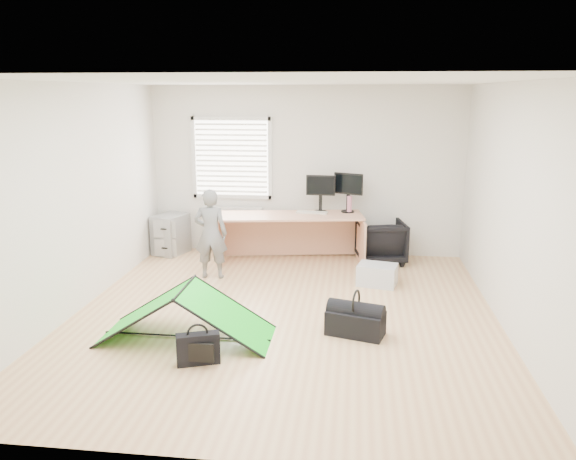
# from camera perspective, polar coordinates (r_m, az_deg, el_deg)

# --- Properties ---
(ground) EXTENTS (5.50, 5.50, 0.00)m
(ground) POSITION_cam_1_polar(r_m,az_deg,el_deg) (6.76, -0.41, -8.66)
(ground) COLOR tan
(ground) RESTS_ON ground
(back_wall) EXTENTS (5.00, 0.02, 2.70)m
(back_wall) POSITION_cam_1_polar(r_m,az_deg,el_deg) (9.06, 1.80, 5.98)
(back_wall) COLOR silver
(back_wall) RESTS_ON ground
(window) EXTENTS (1.20, 0.06, 1.20)m
(window) POSITION_cam_1_polar(r_m,az_deg,el_deg) (9.19, -5.75, 7.28)
(window) COLOR silver
(window) RESTS_ON back_wall
(radiator) EXTENTS (1.00, 0.12, 0.60)m
(radiator) POSITION_cam_1_polar(r_m,az_deg,el_deg) (9.33, -5.64, 0.53)
(radiator) COLOR silver
(radiator) RESTS_ON back_wall
(desk) EXTENTS (2.32, 1.06, 0.76)m
(desk) POSITION_cam_1_polar(r_m,az_deg,el_deg) (8.68, 0.15, -0.89)
(desk) COLOR tan
(desk) RESTS_ON ground
(filing_cabinet) EXTENTS (0.57, 0.66, 0.65)m
(filing_cabinet) POSITION_cam_1_polar(r_m,az_deg,el_deg) (9.40, -11.82, -0.41)
(filing_cabinet) COLOR #939698
(filing_cabinet) RESTS_ON ground
(monitor_left) EXTENTS (0.45, 0.12, 0.43)m
(monitor_left) POSITION_cam_1_polar(r_m,az_deg,el_deg) (8.75, 3.33, 3.20)
(monitor_left) COLOR black
(monitor_left) RESTS_ON desk
(monitor_right) EXTENTS (0.47, 0.28, 0.45)m
(monitor_right) POSITION_cam_1_polar(r_m,az_deg,el_deg) (8.79, 6.12, 3.26)
(monitor_right) COLOR black
(monitor_right) RESTS_ON desk
(keyboard) EXTENTS (0.49, 0.20, 0.02)m
(keyboard) POSITION_cam_1_polar(r_m,az_deg,el_deg) (8.71, 2.46, 1.80)
(keyboard) COLOR beige
(keyboard) RESTS_ON desk
(thermos) EXTENTS (0.09, 0.09, 0.26)m
(thermos) POSITION_cam_1_polar(r_m,az_deg,el_deg) (8.75, 6.26, 2.59)
(thermos) COLOR #C06B83
(thermos) RESTS_ON desk
(office_chair) EXTENTS (0.82, 0.83, 0.66)m
(office_chair) POSITION_cam_1_polar(r_m,az_deg,el_deg) (8.84, 9.42, -1.16)
(office_chair) COLOR black
(office_chair) RESTS_ON ground
(person) EXTENTS (0.49, 0.34, 1.29)m
(person) POSITION_cam_1_polar(r_m,az_deg,el_deg) (7.98, -7.85, -0.39)
(person) COLOR slate
(person) RESTS_ON ground
(kite) EXTENTS (1.84, 0.81, 0.57)m
(kite) POSITION_cam_1_polar(r_m,az_deg,el_deg) (6.17, -10.35, -8.28)
(kite) COLOR #13D21F
(kite) RESTS_ON ground
(storage_crate) EXTENTS (0.59, 0.47, 0.29)m
(storage_crate) POSITION_cam_1_polar(r_m,az_deg,el_deg) (7.83, 9.05, -4.51)
(storage_crate) COLOR silver
(storage_crate) RESTS_ON ground
(tote_bag) EXTENTS (0.38, 0.28, 0.41)m
(tote_bag) POSITION_cam_1_polar(r_m,az_deg,el_deg) (9.53, -11.68, -0.92)
(tote_bag) COLOR #1D7E79
(tote_bag) RESTS_ON ground
(laptop_bag) EXTENTS (0.44, 0.26, 0.31)m
(laptop_bag) POSITION_cam_1_polar(r_m,az_deg,el_deg) (5.64, -9.12, -11.83)
(laptop_bag) COLOR black
(laptop_bag) RESTS_ON ground
(white_box) EXTENTS (0.13, 0.13, 0.10)m
(white_box) POSITION_cam_1_polar(r_m,az_deg,el_deg) (6.11, -8.70, -10.86)
(white_box) COLOR silver
(white_box) RESTS_ON ground
(duffel_bag) EXTENTS (0.68, 0.47, 0.27)m
(duffel_bag) POSITION_cam_1_polar(r_m,az_deg,el_deg) (6.25, 6.86, -9.37)
(duffel_bag) COLOR black
(duffel_bag) RESTS_ON ground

